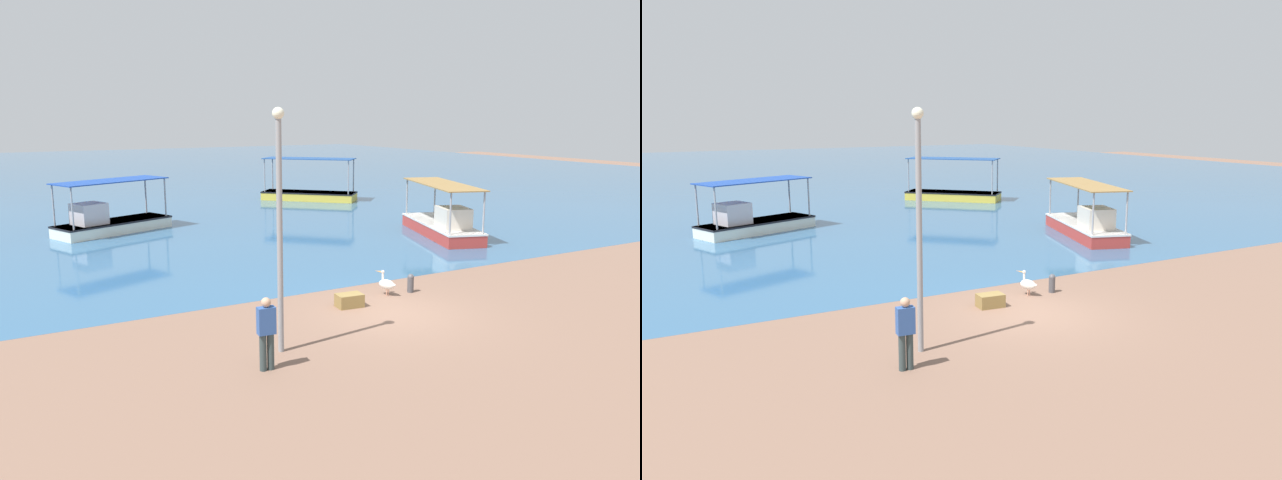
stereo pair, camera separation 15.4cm
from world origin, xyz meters
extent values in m
plane|color=#805F4D|center=(0.00, 0.00, 0.00)|extent=(120.00, 120.00, 0.00)
cube|color=#32608A|center=(0.00, 48.00, 0.00)|extent=(110.00, 90.00, 0.00)
cube|color=white|center=(-4.35, 17.01, 0.29)|extent=(5.88, 3.83, 0.57)
cube|color=black|center=(-4.35, 17.01, 0.53)|extent=(5.93, 3.88, 0.08)
cylinder|color=#99999E|center=(-2.30, 18.72, 1.53)|extent=(0.08, 0.08, 1.93)
cylinder|color=#99999E|center=(-1.69, 17.22, 1.53)|extent=(0.08, 0.08, 1.93)
cylinder|color=#99999E|center=(-7.01, 16.81, 1.53)|extent=(0.08, 0.08, 1.93)
cylinder|color=#99999E|center=(-6.40, 15.30, 1.53)|extent=(0.08, 0.08, 1.93)
cube|color=#1D4197|center=(-4.35, 17.01, 2.52)|extent=(5.73, 3.85, 0.05)
cube|color=silver|center=(-5.51, 16.54, 1.07)|extent=(1.71, 1.70, 1.00)
cube|color=gold|center=(9.57, 22.69, 0.29)|extent=(5.78, 5.68, 0.57)
cube|color=black|center=(9.57, 22.69, 0.53)|extent=(5.84, 5.74, 0.08)
cylinder|color=#99999E|center=(6.94, 24.09, 1.67)|extent=(0.08, 0.08, 2.19)
cylinder|color=#99999E|center=(8.08, 25.27, 1.67)|extent=(0.08, 0.08, 2.19)
cylinder|color=#99999E|center=(11.06, 20.11, 1.67)|extent=(0.08, 0.08, 2.19)
cylinder|color=#99999E|center=(12.20, 21.29, 1.67)|extent=(0.08, 0.08, 2.19)
cube|color=navy|center=(9.57, 22.69, 2.79)|extent=(5.71, 5.62, 0.05)
cube|color=#BD3830|center=(9.09, 8.60, 0.31)|extent=(3.71, 6.56, 0.60)
cube|color=silver|center=(9.09, 8.60, 0.57)|extent=(3.76, 6.61, 0.08)
cylinder|color=#99999E|center=(9.31, 11.60, 1.51)|extent=(0.08, 0.08, 1.81)
cylinder|color=#99999E|center=(10.75, 11.11, 1.51)|extent=(0.08, 0.08, 1.81)
cylinder|color=#99999E|center=(7.43, 6.08, 1.51)|extent=(0.08, 0.08, 1.81)
cylinder|color=#99999E|center=(8.87, 5.59, 1.51)|extent=(0.08, 0.08, 1.81)
cube|color=olive|center=(9.09, 8.60, 2.44)|extent=(3.74, 6.41, 0.05)
cube|color=beige|center=(8.63, 7.25, 1.08)|extent=(1.67, 1.86, 0.94)
cylinder|color=#E0997A|center=(0.92, 1.52, 0.11)|extent=(0.03, 0.03, 0.22)
cylinder|color=#E0997A|center=(1.01, 1.56, 0.11)|extent=(0.03, 0.03, 0.22)
ellipsoid|color=white|center=(0.95, 1.57, 0.36)|extent=(0.47, 0.62, 0.32)
ellipsoid|color=white|center=(1.05, 1.34, 0.38)|extent=(0.17, 0.19, 0.10)
cylinder|color=white|center=(0.90, 1.71, 0.58)|extent=(0.07, 0.07, 0.26)
sphere|color=white|center=(0.90, 1.71, 0.74)|extent=(0.11, 0.11, 0.11)
cone|color=#E5933F|center=(0.84, 1.87, 0.73)|extent=(0.16, 0.30, 0.06)
cylinder|color=gray|center=(-4.06, -1.10, 2.77)|extent=(0.14, 0.14, 5.55)
sphere|color=#EAEACC|center=(-4.06, -1.10, 5.66)|extent=(0.28, 0.28, 0.28)
cylinder|color=#47474C|center=(1.84, 1.49, 0.24)|extent=(0.21, 0.21, 0.47)
sphere|color=#4C4C51|center=(1.84, 1.49, 0.50)|extent=(0.22, 0.22, 0.22)
cylinder|color=#334142|center=(-4.73, -1.97, 0.42)|extent=(0.16, 0.16, 0.85)
cylinder|color=#334142|center=(-4.91, -1.95, 0.42)|extent=(0.16, 0.16, 0.85)
cube|color=#31569F|center=(-4.82, -1.96, 1.16)|extent=(0.42, 0.26, 0.62)
sphere|color=tan|center=(-4.82, -1.96, 1.58)|extent=(0.22, 0.22, 0.22)
cube|color=olive|center=(-0.72, 1.12, 0.20)|extent=(0.83, 0.58, 0.40)
camera|label=1|loc=(-10.24, -14.01, 5.62)|focal=35.00mm
camera|label=2|loc=(-10.10, -14.08, 5.62)|focal=35.00mm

